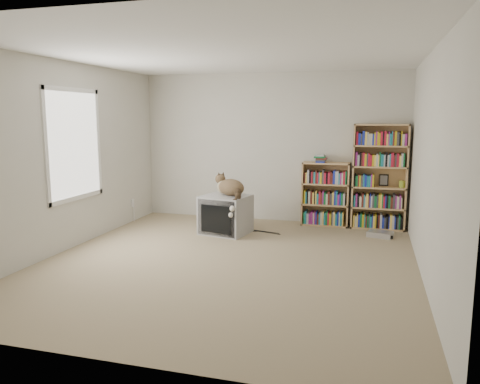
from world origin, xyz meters
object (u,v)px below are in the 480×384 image
(cat, at_px, (231,190))
(bookcase_tall, at_px, (379,179))
(dvd_player, at_px, (380,234))
(crt_tv, at_px, (226,214))
(bookcase_short, at_px, (325,196))

(cat, relative_size, bookcase_tall, 0.43)
(bookcase_tall, relative_size, dvd_player, 4.75)
(crt_tv, xyz_separation_m, bookcase_short, (1.41, 0.97, 0.19))
(crt_tv, bearing_deg, dvd_player, 20.81)
(bookcase_tall, bearing_deg, dvd_player, -85.75)
(bookcase_short, bearing_deg, dvd_player, -32.70)
(crt_tv, height_order, cat, cat)
(crt_tv, relative_size, bookcase_short, 0.74)
(cat, distance_m, bookcase_tall, 2.37)
(bookcase_short, height_order, dvd_player, bookcase_short)
(cat, bearing_deg, bookcase_short, 65.03)
(cat, relative_size, bookcase_short, 0.69)
(crt_tv, bearing_deg, cat, -4.24)
(cat, bearing_deg, bookcase_tall, 52.78)
(bookcase_short, relative_size, dvd_player, 2.97)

